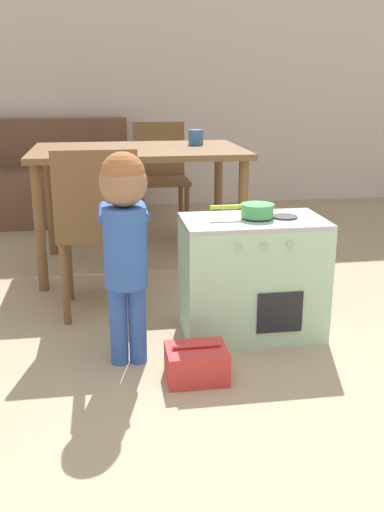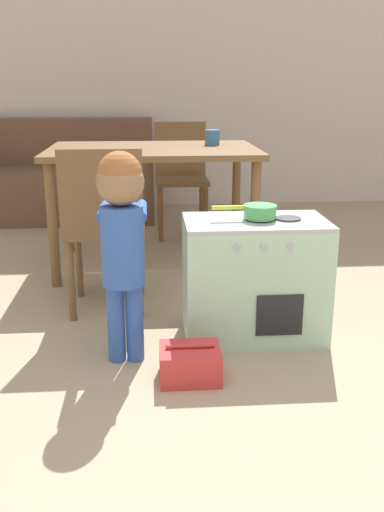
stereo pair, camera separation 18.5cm
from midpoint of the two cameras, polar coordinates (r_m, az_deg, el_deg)
The scene contains 11 objects.
ground_plane at distance 1.75m, azimuth 4.81°, elevation -22.97°, with size 16.00×16.00×0.00m, color tan.
wall_back at distance 5.41m, azimuth -1.92°, elevation 18.87°, with size 10.00×0.06×2.60m.
play_kitchen at distance 2.60m, azimuth 8.27°, elevation -2.27°, with size 0.63×0.38×0.55m.
toy_pot at distance 2.52m, azimuth 8.82°, elevation 4.50°, with size 0.28×0.15×0.06m.
child_figure at distance 2.25m, azimuth -4.71°, elevation 3.00°, with size 0.20×0.35×0.87m.
toy_basket at distance 2.27m, azimuth 2.17°, elevation -10.72°, with size 0.24×0.19×0.15m.
dining_table at distance 3.51m, azimuth -2.38°, elevation 9.31°, with size 1.26×0.83×0.74m.
dining_chair_near at distance 2.80m, azimuth -6.89°, elevation 3.05°, with size 0.39×0.39×0.84m.
dining_chair_far at distance 4.33m, azimuth 0.15°, elevation 8.11°, with size 0.39×0.39×0.84m.
couch at distance 5.08m, azimuth -12.29°, elevation 7.32°, with size 1.66×0.81×0.82m.
cup_on_table at distance 3.66m, azimuth 3.52°, elevation 11.75°, with size 0.09×0.09×0.09m.
Camera 2 is at (-0.14, -1.33, 1.12)m, focal length 40.00 mm.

